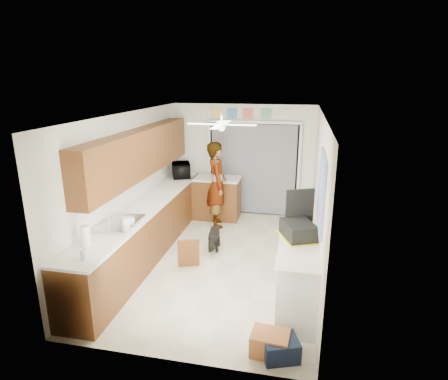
{
  "coord_description": "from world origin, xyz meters",
  "views": [
    {
      "loc": [
        1.29,
        -5.78,
        3.04
      ],
      "look_at": [
        0.0,
        0.4,
        1.15
      ],
      "focal_mm": 30.0,
      "sensor_mm": 36.0,
      "label": 1
    }
  ],
  "objects_px": {
    "microwave": "(181,170)",
    "suitcase": "(298,230)",
    "paper_towel_roll": "(85,236)",
    "cardboard_box": "(270,343)",
    "navy_crate": "(280,348)",
    "man": "(217,185)",
    "dog": "(214,238)",
    "cup": "(130,220)"
  },
  "relations": [
    {
      "from": "navy_crate",
      "to": "dog",
      "type": "distance_m",
      "value": 2.93
    },
    {
      "from": "man",
      "to": "paper_towel_roll",
      "type": "bearing_deg",
      "value": 145.74
    },
    {
      "from": "microwave",
      "to": "man",
      "type": "relative_size",
      "value": 0.31
    },
    {
      "from": "man",
      "to": "suitcase",
      "type": "bearing_deg",
      "value": -162.87
    },
    {
      "from": "cup",
      "to": "suitcase",
      "type": "distance_m",
      "value": 2.49
    },
    {
      "from": "cardboard_box",
      "to": "man",
      "type": "distance_m",
      "value": 4.06
    },
    {
      "from": "navy_crate",
      "to": "man",
      "type": "bearing_deg",
      "value": 112.9
    },
    {
      "from": "microwave",
      "to": "suitcase",
      "type": "bearing_deg",
      "value": -160.54
    },
    {
      "from": "microwave",
      "to": "dog",
      "type": "distance_m",
      "value": 2.06
    },
    {
      "from": "microwave",
      "to": "paper_towel_roll",
      "type": "relative_size",
      "value": 2.07
    },
    {
      "from": "paper_towel_roll",
      "to": "man",
      "type": "xyz_separation_m",
      "value": [
        1.0,
        3.31,
        -0.17
      ]
    },
    {
      "from": "cardboard_box",
      "to": "dog",
      "type": "relative_size",
      "value": 0.8
    },
    {
      "from": "paper_towel_roll",
      "to": "dog",
      "type": "relative_size",
      "value": 0.51
    },
    {
      "from": "microwave",
      "to": "man",
      "type": "height_order",
      "value": "man"
    },
    {
      "from": "cup",
      "to": "microwave",
      "type": "bearing_deg",
      "value": 92.18
    },
    {
      "from": "cup",
      "to": "paper_towel_roll",
      "type": "relative_size",
      "value": 0.46
    },
    {
      "from": "dog",
      "to": "man",
      "type": "bearing_deg",
      "value": 94.6
    },
    {
      "from": "cup",
      "to": "navy_crate",
      "type": "height_order",
      "value": "cup"
    },
    {
      "from": "microwave",
      "to": "cardboard_box",
      "type": "relative_size",
      "value": 1.31
    },
    {
      "from": "suitcase",
      "to": "navy_crate",
      "type": "distance_m",
      "value": 1.57
    },
    {
      "from": "microwave",
      "to": "suitcase",
      "type": "distance_m",
      "value": 3.84
    },
    {
      "from": "paper_towel_roll",
      "to": "suitcase",
      "type": "xyz_separation_m",
      "value": [
        2.71,
        0.83,
        -0.03
      ]
    },
    {
      "from": "cup",
      "to": "cardboard_box",
      "type": "distance_m",
      "value": 2.71
    },
    {
      "from": "navy_crate",
      "to": "microwave",
      "type": "bearing_deg",
      "value": 121.13
    },
    {
      "from": "cup",
      "to": "dog",
      "type": "xyz_separation_m",
      "value": [
        0.99,
        1.3,
        -0.78
      ]
    },
    {
      "from": "cardboard_box",
      "to": "man",
      "type": "height_order",
      "value": "man"
    },
    {
      "from": "cup",
      "to": "paper_towel_roll",
      "type": "distance_m",
      "value": 0.88
    },
    {
      "from": "suitcase",
      "to": "dog",
      "type": "distance_m",
      "value": 2.17
    },
    {
      "from": "cardboard_box",
      "to": "dog",
      "type": "xyz_separation_m",
      "value": [
        -1.26,
        2.55,
        0.08
      ]
    },
    {
      "from": "paper_towel_roll",
      "to": "man",
      "type": "distance_m",
      "value": 3.46
    },
    {
      "from": "paper_towel_roll",
      "to": "cardboard_box",
      "type": "height_order",
      "value": "paper_towel_roll"
    },
    {
      "from": "navy_crate",
      "to": "cup",
      "type": "bearing_deg",
      "value": 151.46
    },
    {
      "from": "suitcase",
      "to": "man",
      "type": "bearing_deg",
      "value": 101.16
    },
    {
      "from": "paper_towel_roll",
      "to": "suitcase",
      "type": "distance_m",
      "value": 2.84
    },
    {
      "from": "man",
      "to": "cardboard_box",
      "type": "bearing_deg",
      "value": -175.89
    },
    {
      "from": "paper_towel_roll",
      "to": "cardboard_box",
      "type": "xyz_separation_m",
      "value": [
        2.47,
        -0.4,
        -0.94
      ]
    },
    {
      "from": "microwave",
      "to": "cardboard_box",
      "type": "xyz_separation_m",
      "value": [
        2.35,
        -4.05,
        -0.96
      ]
    },
    {
      "from": "man",
      "to": "navy_crate",
      "type": "bearing_deg",
      "value": -174.53
    },
    {
      "from": "paper_towel_roll",
      "to": "navy_crate",
      "type": "distance_m",
      "value": 2.79
    },
    {
      "from": "suitcase",
      "to": "man",
      "type": "height_order",
      "value": "man"
    },
    {
      "from": "microwave",
      "to": "cup",
      "type": "relative_size",
      "value": 4.5
    },
    {
      "from": "man",
      "to": "dog",
      "type": "height_order",
      "value": "man"
    }
  ]
}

